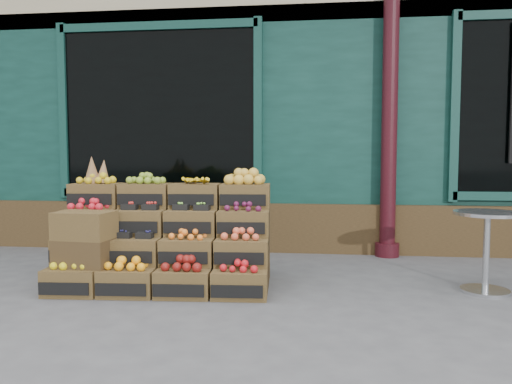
# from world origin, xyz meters

# --- Properties ---
(ground) EXTENTS (60.00, 60.00, 0.00)m
(ground) POSITION_xyz_m (0.00, 0.00, 0.00)
(ground) COLOR #4D4D50
(ground) RESTS_ON ground
(shop_facade) EXTENTS (12.00, 6.24, 4.80)m
(shop_facade) POSITION_xyz_m (0.00, 5.11, 2.40)
(shop_facade) COLOR #10362F
(shop_facade) RESTS_ON ground
(crate_display) EXTENTS (1.95, 1.04, 1.19)m
(crate_display) POSITION_xyz_m (-1.02, 0.50, 0.37)
(crate_display) COLOR brown
(crate_display) RESTS_ON ground
(spare_crates) EXTENTS (0.50, 0.37, 0.71)m
(spare_crates) POSITION_xyz_m (-1.63, 0.14, 0.35)
(spare_crates) COLOR brown
(spare_crates) RESTS_ON ground
(bistro_table) EXTENTS (0.56, 0.56, 0.71)m
(bistro_table) POSITION_xyz_m (1.83, 0.56, 0.44)
(bistro_table) COLOR silver
(bistro_table) RESTS_ON ground
(shopkeeper) EXTENTS (0.74, 0.60, 1.77)m
(shopkeeper) POSITION_xyz_m (-1.79, 2.98, 0.89)
(shopkeeper) COLOR #1A5B1B
(shopkeeper) RESTS_ON ground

